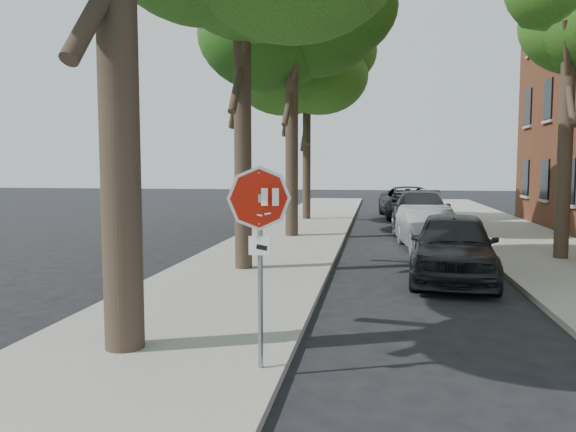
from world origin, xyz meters
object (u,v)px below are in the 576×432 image
Objects in this scene: tree_right at (569,4)px; car_d at (409,202)px; tree_mid_b at (292,24)px; car_c at (420,211)px; stop_sign at (260,228)px; car_a at (453,246)px; car_b at (427,228)px; tree_far at (307,76)px.

tree_right is 1.55× the size of car_d.
car_c is at bearing 31.38° from tree_mid_b.
stop_sign is 7.73m from car_a.
car_b is at bearing -95.20° from car_d.
car_a is at bearing -88.11° from car_c.
tree_mid_b is 7.04m from tree_far.
tree_mid_b is 1.77× the size of car_c.
tree_far reaches higher than car_a.
car_a is 10.31m from car_c.
stop_sign is 23.70m from car_d.
tree_far is 16.48m from car_a.
tree_far is 1.93× the size of car_a.
tree_right is 10.10m from car_c.
car_b is at bearing 98.18° from car_a.
tree_right is at bearing -80.17° from car_d.
car_a is at bearing -136.26° from tree_right.
stop_sign reaches higher than car_b.
car_d is (5.22, 2.32, -6.38)m from tree_far.
tree_far is 1.59× the size of car_c.
tree_right is at bearing -30.97° from car_b.
stop_sign reaches higher than car_a.
tree_right is (6.68, 10.14, 5.26)m from stop_sign.
tree_mid_b reaches higher than car_d.
car_c is (0.18, 5.41, 0.13)m from car_b.
car_c is at bearing 79.15° from stop_sign.
car_a is 0.83× the size of car_c.
car_d is (0.08, 11.65, 0.12)m from car_b.
tree_mid_b is 11.37m from car_a.
stop_sign is at bearing -83.05° from tree_mid_b.
car_b is (4.85, -2.34, -7.28)m from tree_mid_b.
tree_mid_b is (-1.72, 14.15, 6.05)m from stop_sign.
tree_far is 8.56m from car_d.
car_a is at bearing -55.26° from tree_mid_b.
car_d reaches higher than car_a.
car_a is (5.32, -14.23, -6.39)m from tree_far.
car_d is (-3.48, 13.32, -6.38)m from tree_right.
tree_mid_b is 9.26m from car_c.
tree_mid_b is 1.11× the size of tree_far.
tree_mid_b is 12.73m from car_d.
tree_far is 9.18m from car_c.
tree_mid_b is 1.11× the size of tree_right.
car_b is (5.14, -9.33, -6.49)m from tree_far.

